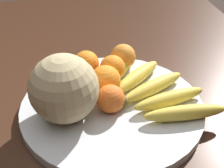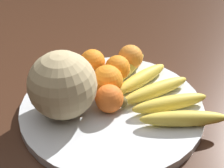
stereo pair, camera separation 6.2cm
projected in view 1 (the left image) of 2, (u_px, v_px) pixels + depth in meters
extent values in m
cube|color=#3D2316|center=(99.00, 144.00, 0.61)|extent=(1.56, 1.03, 0.04)
cube|color=#3D2316|center=(172.00, 77.00, 1.43)|extent=(0.07, 0.07, 0.67)
cylinder|color=silver|center=(112.00, 107.00, 0.66)|extent=(0.38, 0.38, 0.02)
torus|color=navy|center=(112.00, 106.00, 0.65)|extent=(0.38, 0.38, 0.01)
sphere|color=tan|center=(64.00, 89.00, 0.58)|extent=(0.13, 0.13, 0.13)
sphere|color=brown|center=(123.00, 101.00, 0.63)|extent=(0.02, 0.02, 0.02)
ellipsoid|color=gold|center=(185.00, 113.00, 0.60)|extent=(0.03, 0.17, 0.03)
ellipsoid|color=gold|center=(170.00, 99.00, 0.64)|extent=(0.07, 0.16, 0.03)
ellipsoid|color=gold|center=(153.00, 87.00, 0.67)|extent=(0.10, 0.16, 0.03)
ellipsoid|color=gold|center=(137.00, 77.00, 0.70)|extent=(0.13, 0.14, 0.03)
ellipsoid|color=gold|center=(121.00, 68.00, 0.73)|extent=(0.15, 0.12, 0.03)
sphere|color=orange|center=(123.00, 56.00, 0.75)|extent=(0.06, 0.06, 0.06)
sphere|color=orange|center=(72.00, 79.00, 0.67)|extent=(0.06, 0.06, 0.06)
sphere|color=orange|center=(111.00, 99.00, 0.62)|extent=(0.06, 0.06, 0.06)
sphere|color=orange|center=(112.00, 68.00, 0.71)|extent=(0.06, 0.06, 0.06)
sphere|color=orange|center=(61.00, 66.00, 0.72)|extent=(0.06, 0.06, 0.06)
sphere|color=orange|center=(85.00, 64.00, 0.72)|extent=(0.06, 0.06, 0.06)
sphere|color=orange|center=(105.00, 81.00, 0.66)|extent=(0.07, 0.07, 0.07)
cube|color=white|center=(81.00, 84.00, 0.71)|extent=(0.09, 0.08, 0.00)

